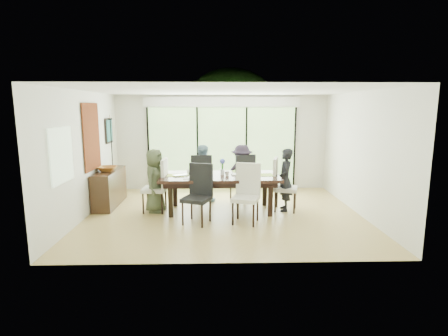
{
  "coord_description": "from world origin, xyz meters",
  "views": [
    {
      "loc": [
        -0.21,
        -7.51,
        2.35
      ],
      "look_at": [
        0.0,
        0.25,
        1.0
      ],
      "focal_mm": 28.0,
      "sensor_mm": 36.0,
      "label": 1
    }
  ],
  "objects_px": {
    "person_left_end": "(155,181)",
    "cup_a": "(190,172)",
    "person_far_right": "(242,173)",
    "bowl": "(107,169)",
    "laptop": "(182,176)",
    "chair_left_end": "(154,185)",
    "table_top": "(220,177)",
    "vase": "(222,172)",
    "chair_near_right": "(246,194)",
    "sideboard": "(110,188)",
    "person_right_end": "(285,180)",
    "cup_c": "(255,172)",
    "person_far_left": "(202,173)",
    "chair_far_right": "(242,177)",
    "cup_b": "(227,174)",
    "chair_right_end": "(286,184)",
    "chair_far_left": "(202,177)",
    "chair_near_left": "(196,194)"
  },
  "relations": [
    {
      "from": "person_left_end",
      "to": "vase",
      "type": "xyz_separation_m",
      "value": [
        1.53,
        0.05,
        0.18
      ]
    },
    {
      "from": "chair_near_right",
      "to": "person_far_left",
      "type": "bearing_deg",
      "value": 136.85
    },
    {
      "from": "table_top",
      "to": "chair_near_right",
      "type": "bearing_deg",
      "value": -60.11
    },
    {
      "from": "chair_right_end",
      "to": "cup_b",
      "type": "xyz_separation_m",
      "value": [
        -1.35,
        -0.1,
        0.27
      ]
    },
    {
      "from": "person_right_end",
      "to": "sideboard",
      "type": "xyz_separation_m",
      "value": [
        -4.16,
        0.56,
        -0.29
      ]
    },
    {
      "from": "chair_left_end",
      "to": "laptop",
      "type": "distance_m",
      "value": 0.7
    },
    {
      "from": "chair_far_left",
      "to": "person_far_left",
      "type": "height_order",
      "value": "person_far_left"
    },
    {
      "from": "bowl",
      "to": "sideboard",
      "type": "bearing_deg",
      "value": 90.0
    },
    {
      "from": "person_right_end",
      "to": "bowl",
      "type": "xyz_separation_m",
      "value": [
        -4.16,
        0.46,
        0.2
      ]
    },
    {
      "from": "chair_far_right",
      "to": "chair_near_right",
      "type": "height_order",
      "value": "same"
    },
    {
      "from": "chair_far_right",
      "to": "person_far_right",
      "type": "xyz_separation_m",
      "value": [
        0.0,
        -0.02,
        0.11
      ]
    },
    {
      "from": "chair_far_right",
      "to": "cup_c",
      "type": "height_order",
      "value": "chair_far_right"
    },
    {
      "from": "person_far_left",
      "to": "chair_far_left",
      "type": "bearing_deg",
      "value": -98.81
    },
    {
      "from": "sideboard",
      "to": "laptop",
      "type": "bearing_deg",
      "value": -19.88
    },
    {
      "from": "person_far_right",
      "to": "sideboard",
      "type": "distance_m",
      "value": 3.25
    },
    {
      "from": "vase",
      "to": "cup_c",
      "type": "distance_m",
      "value": 0.75
    },
    {
      "from": "person_far_right",
      "to": "cup_c",
      "type": "relative_size",
      "value": 10.4
    },
    {
      "from": "table_top",
      "to": "person_far_right",
      "type": "relative_size",
      "value": 1.86
    },
    {
      "from": "sideboard",
      "to": "person_far_left",
      "type": "bearing_deg",
      "value": 6.91
    },
    {
      "from": "table_top",
      "to": "person_far_right",
      "type": "height_order",
      "value": "person_far_right"
    },
    {
      "from": "chair_near_right",
      "to": "chair_far_right",
      "type": "bearing_deg",
      "value": 105.98
    },
    {
      "from": "person_far_left",
      "to": "sideboard",
      "type": "relative_size",
      "value": 0.94
    },
    {
      "from": "person_left_end",
      "to": "cup_a",
      "type": "xyz_separation_m",
      "value": [
        0.78,
        0.15,
        0.17
      ]
    },
    {
      "from": "cup_b",
      "to": "cup_c",
      "type": "distance_m",
      "value": 0.68
    },
    {
      "from": "chair_right_end",
      "to": "bowl",
      "type": "bearing_deg",
      "value": 99.24
    },
    {
      "from": "table_top",
      "to": "cup_b",
      "type": "distance_m",
      "value": 0.2
    },
    {
      "from": "chair_far_left",
      "to": "chair_near_right",
      "type": "relative_size",
      "value": 1.0
    },
    {
      "from": "table_top",
      "to": "person_far_left",
      "type": "bearing_deg",
      "value": 118.47
    },
    {
      "from": "chair_right_end",
      "to": "vase",
      "type": "bearing_deg",
      "value": 103.55
    },
    {
      "from": "chair_left_end",
      "to": "chair_near_left",
      "type": "height_order",
      "value": "same"
    },
    {
      "from": "person_right_end",
      "to": "chair_far_left",
      "type": "bearing_deg",
      "value": -108.45
    },
    {
      "from": "laptop",
      "to": "cup_a",
      "type": "height_order",
      "value": "cup_a"
    },
    {
      "from": "person_far_left",
      "to": "bowl",
      "type": "xyz_separation_m",
      "value": [
        -2.23,
        -0.37,
        0.2
      ]
    },
    {
      "from": "chair_left_end",
      "to": "person_far_right",
      "type": "relative_size",
      "value": 0.85
    },
    {
      "from": "chair_near_right",
      "to": "person_far_right",
      "type": "xyz_separation_m",
      "value": [
        0.05,
        1.7,
        0.11
      ]
    },
    {
      "from": "chair_right_end",
      "to": "person_far_left",
      "type": "height_order",
      "value": "person_far_left"
    },
    {
      "from": "person_far_right",
      "to": "cup_c",
      "type": "xyz_separation_m",
      "value": [
        0.25,
        -0.73,
        0.17
      ]
    },
    {
      "from": "chair_far_left",
      "to": "laptop",
      "type": "distance_m",
      "value": 1.06
    },
    {
      "from": "person_right_end",
      "to": "bowl",
      "type": "relative_size",
      "value": 3.16
    },
    {
      "from": "table_top",
      "to": "chair_near_right",
      "type": "relative_size",
      "value": 2.18
    },
    {
      "from": "laptop",
      "to": "chair_left_end",
      "type": "bearing_deg",
      "value": 143.75
    },
    {
      "from": "chair_right_end",
      "to": "chair_near_right",
      "type": "height_order",
      "value": "same"
    },
    {
      "from": "chair_far_left",
      "to": "bowl",
      "type": "height_order",
      "value": "chair_far_left"
    },
    {
      "from": "chair_near_left",
      "to": "cup_a",
      "type": "distance_m",
      "value": 1.08
    },
    {
      "from": "person_left_end",
      "to": "person_far_right",
      "type": "height_order",
      "value": "same"
    },
    {
      "from": "person_far_left",
      "to": "vase",
      "type": "height_order",
      "value": "person_far_left"
    },
    {
      "from": "person_left_end",
      "to": "cup_a",
      "type": "height_order",
      "value": "person_left_end"
    },
    {
      "from": "table_top",
      "to": "vase",
      "type": "distance_m",
      "value": 0.12
    },
    {
      "from": "laptop",
      "to": "chair_right_end",
      "type": "bearing_deg",
      "value": -25.07
    },
    {
      "from": "person_far_right",
      "to": "bowl",
      "type": "bearing_deg",
      "value": 8.15
    }
  ]
}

